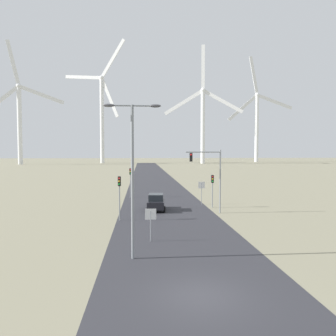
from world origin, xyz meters
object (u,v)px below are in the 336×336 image
stop_sign_far (202,189)px  wind_turbine_left (102,110)px  wind_turbine_far_left (19,114)px  streetlamp (132,161)px  stop_sign_near (151,219)px  traffic_light_post_near_left (119,188)px  traffic_light_post_mid_left (130,176)px  wind_turbine_center (203,116)px  car_approaching (156,202)px  wind_turbine_right (257,119)px  traffic_light_mast_overhead (209,169)px  traffic_light_post_near_right (212,184)px

stop_sign_far → wind_turbine_left: bearing=101.3°
wind_turbine_far_left → wind_turbine_left: 41.86m
streetlamp → stop_sign_near: 5.78m
traffic_light_post_near_left → traffic_light_post_mid_left: bearing=88.1°
wind_turbine_center → car_approaching: bearing=-102.8°
wind_turbine_right → stop_sign_near: bearing=-112.1°
wind_turbine_center → wind_turbine_left: bearing=167.0°
wind_turbine_far_left → stop_sign_far: bearing=-62.4°
traffic_light_post_near_left → traffic_light_mast_overhead: (9.15, 2.85, 1.61)m
wind_turbine_right → stop_sign_far: bearing=-112.0°
wind_turbine_left → wind_turbine_right: size_ratio=1.05×
traffic_light_post_near_left → traffic_light_mast_overhead: size_ratio=0.62×
traffic_light_mast_overhead → wind_turbine_right: 173.72m
stop_sign_near → traffic_light_mast_overhead: size_ratio=0.36×
wind_turbine_center → stop_sign_far: bearing=-100.8°
wind_turbine_right → traffic_light_mast_overhead: bearing=-111.4°
streetlamp → wind_turbine_far_left: size_ratio=0.15×
traffic_light_post_near_left → wind_turbine_center: (34.56, 140.79, 21.96)m
traffic_light_post_near_right → streetlamp: bearing=-116.6°
wind_turbine_far_left → wind_turbine_left: wind_turbine_left is taller
stop_sign_far → wind_turbine_right: wind_turbine_right is taller
traffic_light_post_near_left → wind_turbine_right: (71.96, 163.40, 22.99)m
wind_turbine_right → traffic_light_post_mid_left: bearing=-115.8°
traffic_light_post_near_left → traffic_light_post_near_right: 11.99m
traffic_light_post_near_right → wind_turbine_far_left: 149.83m
streetlamp → wind_turbine_right: bearing=68.0°
traffic_light_post_near_right → wind_turbine_center: (24.31, 134.57, 22.24)m
traffic_light_post_near_left → car_approaching: (3.66, 5.05, -2.14)m
wind_turbine_center → traffic_light_post_near_right: bearing=-100.2°
wind_turbine_far_left → wind_turbine_left: size_ratio=0.91×
stop_sign_far → wind_turbine_right: size_ratio=0.04×
stop_sign_near → wind_turbine_center: size_ratio=0.04×
stop_sign_far → wind_turbine_right: (62.56, 154.87, 24.08)m
car_approaching → wind_turbine_left: bearing=98.9°
traffic_light_post_near_right → wind_turbine_right: size_ratio=0.06×
stop_sign_far → car_approaching: 6.80m
traffic_light_post_near_left → wind_turbine_far_left: 151.04m
traffic_light_post_mid_left → wind_turbine_right: 165.95m
traffic_light_post_near_left → wind_turbine_far_left: (-58.09, 137.70, 21.86)m
stop_sign_near → wind_turbine_right: bearing=67.9°
wind_turbine_far_left → wind_turbine_right: 132.57m
streetlamp → traffic_light_post_mid_left: bearing=92.2°
streetlamp → stop_sign_near: bearing=72.3°
car_approaching → stop_sign_near: bearing=-94.3°
stop_sign_near → streetlamp: bearing=-107.7°
stop_sign_near → wind_turbine_left: 164.59m
car_approaching → wind_turbine_right: wind_turbine_right is taller
stop_sign_far → wind_turbine_center: wind_turbine_center is taller
stop_sign_near → traffic_light_post_near_right: 15.64m
car_approaching → traffic_light_post_near_left: bearing=-126.0°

